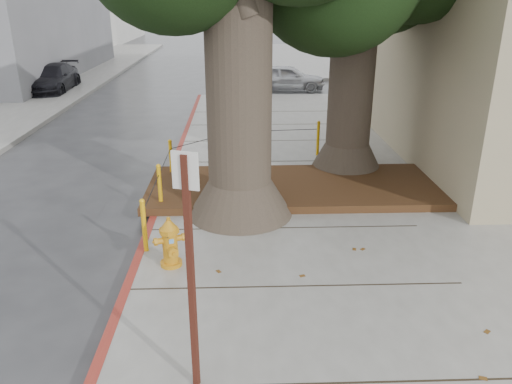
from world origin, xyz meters
TOP-DOWN VIEW (x-y plane):
  - ground at (0.00, 0.00)m, footprint 140.00×140.00m
  - sidewalk_far at (6.00, 30.00)m, footprint 16.00×20.00m
  - curb_red at (-2.00, 2.50)m, footprint 0.14×26.00m
  - planter_bed at (0.90, 3.90)m, footprint 6.40×2.60m
  - bollard_ring at (-0.87, 4.38)m, footprint 3.79×5.39m
  - fire_hydrant at (-1.41, 0.69)m, footprint 0.45×0.45m
  - signpost at (-0.81, -1.95)m, footprint 0.26×0.10m
  - car_silver at (1.98, 17.27)m, footprint 3.65×1.83m
  - car_red at (11.06, 19.70)m, footprint 4.02×1.51m
  - car_dark at (-8.85, 17.08)m, footprint 1.92×4.42m

SIDE VIEW (x-z plane):
  - ground at x=0.00m, z-range 0.00..0.00m
  - sidewalk_far at x=6.00m, z-range 0.00..0.15m
  - curb_red at x=-2.00m, z-range -0.01..0.15m
  - planter_bed at x=0.90m, z-range 0.15..0.31m
  - fire_hydrant at x=-1.41m, z-range 0.14..0.97m
  - car_silver at x=1.98m, z-range 0.00..1.19m
  - car_dark at x=-8.85m, z-range 0.00..1.27m
  - car_red at x=11.06m, z-range 0.00..1.31m
  - bollard_ring at x=-0.87m, z-range 0.19..1.14m
  - signpost at x=-0.81m, z-range 0.33..3.01m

